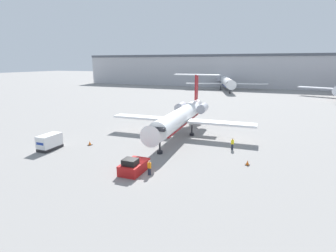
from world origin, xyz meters
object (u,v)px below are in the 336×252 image
object	(u,v)px
worker_by_wing	(232,144)
luggage_cart	(50,142)
airplane_main	(181,116)
worker_near_tug	(149,167)
airplane_parked_far_right	(227,82)
pushback_tug	(134,166)
traffic_cone_right	(248,163)
traffic_cone_left	(90,143)

from	to	relation	value
worker_by_wing	luggage_cart	bearing A→B (deg)	-158.75
airplane_main	worker_near_tug	world-z (taller)	airplane_main
worker_near_tug	airplane_parked_far_right	bearing A→B (deg)	94.31
pushback_tug	traffic_cone_right	size ratio (longest dim) A/B	6.19
worker_near_tug	traffic_cone_right	xyz separation A→B (m)	(10.26, 7.23, -0.61)
traffic_cone_left	pushback_tug	bearing A→B (deg)	-29.99
airplane_main	traffic_cone_left	xyz separation A→B (m)	(-11.40, -10.76, -3.15)
airplane_main	traffic_cone_left	bearing A→B (deg)	-136.65
worker_near_tug	traffic_cone_left	bearing A→B (deg)	153.56
pushback_tug	traffic_cone_right	xyz separation A→B (m)	(12.32, 7.12, -0.41)
worker_near_tug	worker_by_wing	size ratio (longest dim) A/B	1.01
traffic_cone_left	luggage_cart	bearing A→B (deg)	-137.79
airplane_parked_far_right	airplane_main	bearing A→B (deg)	-86.26
worker_near_tug	traffic_cone_left	xyz separation A→B (m)	(-13.54, 6.73, -0.61)
pushback_tug	worker_near_tug	bearing A→B (deg)	-3.03
traffic_cone_left	worker_by_wing	bearing A→B (deg)	15.92
traffic_cone_right	worker_near_tug	bearing A→B (deg)	-144.84
worker_near_tug	traffic_cone_left	size ratio (longest dim) A/B	2.67
airplane_main	worker_near_tug	distance (m)	17.81
pushback_tug	traffic_cone_right	world-z (taller)	pushback_tug
traffic_cone_left	airplane_parked_far_right	distance (m)	93.57
worker_near_tug	pushback_tug	bearing A→B (deg)	176.97
worker_near_tug	traffic_cone_left	world-z (taller)	worker_near_tug
pushback_tug	traffic_cone_left	distance (m)	13.26
pushback_tug	luggage_cart	xyz separation A→B (m)	(-15.70, 2.79, 0.42)
pushback_tug	worker_by_wing	size ratio (longest dim) A/B	2.31
airplane_main	pushback_tug	size ratio (longest dim) A/B	6.51
traffic_cone_left	airplane_main	bearing A→B (deg)	43.35
luggage_cart	worker_near_tug	xyz separation A→B (m)	(17.76, -2.90, -0.22)
pushback_tug	worker_near_tug	xyz separation A→B (m)	(2.06, -0.11, 0.20)
airplane_main	pushback_tug	world-z (taller)	airplane_main
worker_near_tug	airplane_parked_far_right	size ratio (longest dim) A/B	0.05
pushback_tug	worker_near_tug	distance (m)	2.08
traffic_cone_left	traffic_cone_right	size ratio (longest dim) A/B	1.01
airplane_main	worker_by_wing	bearing A→B (deg)	-26.01
traffic_cone_left	airplane_parked_far_right	bearing A→B (deg)	86.32
luggage_cart	traffic_cone_right	size ratio (longest dim) A/B	5.48
luggage_cart	worker_by_wing	distance (m)	27.19
pushback_tug	worker_near_tug	world-z (taller)	pushback_tug
traffic_cone_left	airplane_parked_far_right	size ratio (longest dim) A/B	0.02
traffic_cone_left	traffic_cone_right	bearing A→B (deg)	1.19
luggage_cart	pushback_tug	bearing A→B (deg)	-10.09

